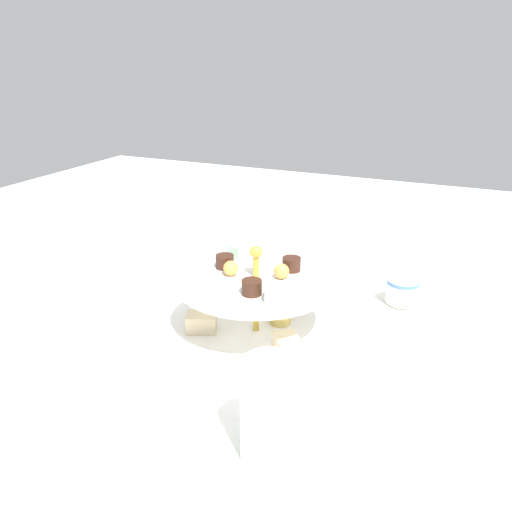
{
  "coord_description": "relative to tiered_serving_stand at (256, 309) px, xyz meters",
  "views": [
    {
      "loc": [
        -0.68,
        -0.3,
        0.43
      ],
      "look_at": [
        0.0,
        0.0,
        0.14
      ],
      "focal_mm": 36.28,
      "sensor_mm": 36.0,
      "label": 1
    }
  ],
  "objects": [
    {
      "name": "ground_plane",
      "position": [
        -0.0,
        0.0,
        -0.05
      ],
      "size": [
        2.4,
        2.4,
        0.0
      ],
      "primitive_type": "plane",
      "color": "white"
    },
    {
      "name": "water_glass_tall_right",
      "position": [
        -0.24,
        -0.13,
        0.02
      ],
      "size": [
        0.07,
        0.07,
        0.13
      ],
      "primitive_type": "cylinder",
      "color": "silver",
      "rests_on": "ground_plane"
    },
    {
      "name": "tiered_serving_stand",
      "position": [
        0.0,
        0.0,
        0.0
      ],
      "size": [
        0.31,
        0.31,
        0.16
      ],
      "color": "white",
      "rests_on": "ground_plane"
    },
    {
      "name": "water_glass_short_left",
      "position": [
        0.27,
        -0.06,
        -0.01
      ],
      "size": [
        0.06,
        0.06,
        0.07
      ],
      "primitive_type": "cylinder",
      "color": "silver",
      "rests_on": "ground_plane"
    },
    {
      "name": "butter_knife_right",
      "position": [
        0.0,
        -0.32,
        -0.05
      ],
      "size": [
        0.17,
        0.03,
        0.0
      ],
      "primitive_type": "cube",
      "rotation": [
        0.0,
        0.0,
        6.4
      ],
      "color": "silver",
      "rests_on": "ground_plane"
    },
    {
      "name": "butter_knife_left",
      "position": [
        -0.2,
        0.26,
        -0.05
      ],
      "size": [
        0.13,
        0.13,
        0.0
      ],
      "primitive_type": "cube",
      "rotation": [
        0.0,
        0.0,
        3.9
      ],
      "color": "silver",
      "rests_on": "ground_plane"
    },
    {
      "name": "teacup_with_saucer",
      "position": [
        0.21,
        -0.2,
        -0.02
      ],
      "size": [
        0.09,
        0.09,
        0.05
      ],
      "color": "white",
      "rests_on": "ground_plane"
    }
  ]
}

